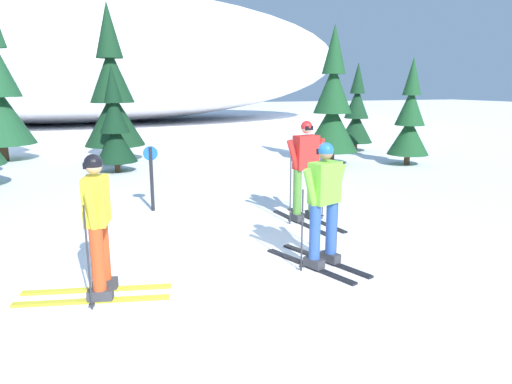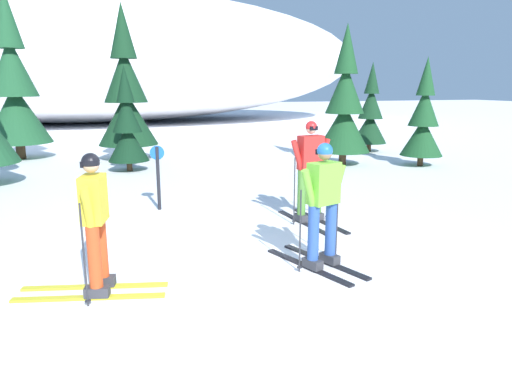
{
  "view_description": "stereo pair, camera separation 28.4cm",
  "coord_description": "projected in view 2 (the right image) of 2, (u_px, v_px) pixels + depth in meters",
  "views": [
    {
      "loc": [
        -1.73,
        -6.15,
        2.43
      ],
      "look_at": [
        0.55,
        -0.08,
        0.95
      ],
      "focal_mm": 32.81,
      "sensor_mm": 36.0,
      "label": 1
    },
    {
      "loc": [
        -1.46,
        -6.24,
        2.43
      ],
      "look_at": [
        0.55,
        -0.08,
        0.95
      ],
      "focal_mm": 32.81,
      "sensor_mm": 36.0,
      "label": 2
    }
  ],
  "objects": [
    {
      "name": "snow_ridge_background",
      "position": [
        88.0,
        57.0,
        30.91
      ],
      "size": [
        37.57,
        20.1,
        8.49
      ],
      "primitive_type": "ellipsoid",
      "color": "white",
      "rests_on": "ground"
    },
    {
      "name": "pine_tree_center_right",
      "position": [
        345.0,
        108.0,
        14.24
      ],
      "size": [
        1.64,
        1.64,
        4.23
      ],
      "color": "#47301E",
      "rests_on": "ground"
    },
    {
      "name": "trail_marker_post",
      "position": [
        158.0,
        173.0,
        9.23
      ],
      "size": [
        0.28,
        0.07,
        1.29
      ],
      "color": "black",
      "rests_on": "ground"
    },
    {
      "name": "pine_tree_left",
      "position": [
        14.0,
        90.0,
        15.29
      ],
      "size": [
        2.12,
        2.12,
        5.49
      ],
      "color": "#47301E",
      "rests_on": "ground"
    },
    {
      "name": "pine_tree_right",
      "position": [
        423.0,
        121.0,
        14.16
      ],
      "size": [
        1.26,
        1.26,
        3.27
      ],
      "color": "#47301E",
      "rests_on": "ground"
    },
    {
      "name": "skier_red_jacket",
      "position": [
        310.0,
        169.0,
        8.35
      ],
      "size": [
        0.81,
        1.78,
        1.83
      ],
      "color": "black",
      "rests_on": "ground"
    },
    {
      "name": "ground_plane",
      "position": [
        218.0,
        257.0,
        6.77
      ],
      "size": [
        120.0,
        120.0,
        0.0
      ],
      "primitive_type": "plane",
      "color": "white"
    },
    {
      "name": "pine_tree_far_right",
      "position": [
        370.0,
        115.0,
        17.28
      ],
      "size": [
        1.26,
        1.26,
        3.26
      ],
      "color": "#47301E",
      "rests_on": "ground"
    },
    {
      "name": "pine_tree_center_left",
      "position": [
        127.0,
        128.0,
        13.31
      ],
      "size": [
        1.16,
        1.16,
        3.0
      ],
      "color": "#47301E",
      "rests_on": "ground"
    },
    {
      "name": "skier_yellow_jacket",
      "position": [
        95.0,
        223.0,
        5.42
      ],
      "size": [
        1.81,
        0.81,
        1.69
      ],
      "color": "gold",
      "rests_on": "ground"
    },
    {
      "name": "skier_lime_jacket",
      "position": [
        323.0,
        204.0,
        6.22
      ],
      "size": [
        0.93,
        1.66,
        1.71
      ],
      "color": "black",
      "rests_on": "ground"
    },
    {
      "name": "pine_tree_center",
      "position": [
        126.0,
        96.0,
        15.26
      ],
      "size": [
        1.93,
        1.93,
        5.0
      ],
      "color": "#47301E",
      "rests_on": "ground"
    }
  ]
}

